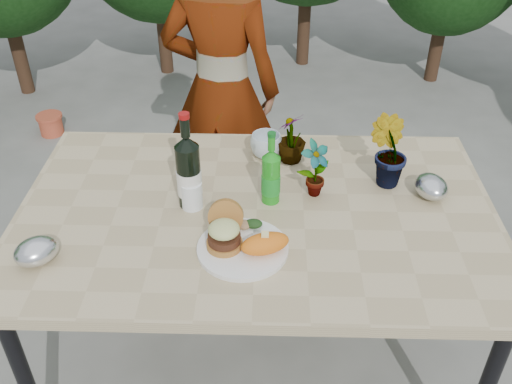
{
  "coord_description": "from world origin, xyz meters",
  "views": [
    {
      "loc": [
        0.04,
        -1.51,
        1.91
      ],
      "look_at": [
        0.0,
        -0.08,
        0.88
      ],
      "focal_mm": 40.0,
      "sensor_mm": 36.0,
      "label": 1
    }
  ],
  "objects_px": {
    "wine_bottle": "(189,173)",
    "patio_table": "(257,223)",
    "dinner_plate": "(243,248)",
    "person": "(222,91)"
  },
  "relations": [
    {
      "from": "wine_bottle",
      "to": "patio_table",
      "type": "bearing_deg",
      "value": -26.56
    },
    {
      "from": "patio_table",
      "to": "dinner_plate",
      "type": "height_order",
      "value": "dinner_plate"
    },
    {
      "from": "patio_table",
      "to": "wine_bottle",
      "type": "relative_size",
      "value": 4.65
    },
    {
      "from": "patio_table",
      "to": "dinner_plate",
      "type": "distance_m",
      "value": 0.22
    },
    {
      "from": "dinner_plate",
      "to": "patio_table",
      "type": "bearing_deg",
      "value": 79.75
    },
    {
      "from": "wine_bottle",
      "to": "person",
      "type": "relative_size",
      "value": 0.23
    },
    {
      "from": "patio_table",
      "to": "person",
      "type": "height_order",
      "value": "person"
    },
    {
      "from": "dinner_plate",
      "to": "person",
      "type": "distance_m",
      "value": 1.11
    },
    {
      "from": "dinner_plate",
      "to": "person",
      "type": "height_order",
      "value": "person"
    },
    {
      "from": "dinner_plate",
      "to": "wine_bottle",
      "type": "relative_size",
      "value": 0.81
    }
  ]
}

